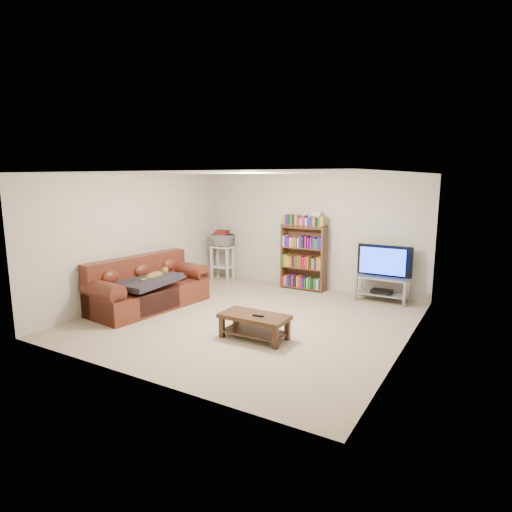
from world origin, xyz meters
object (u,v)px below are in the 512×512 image
Objects in this scene: sofa at (147,290)px; bookshelf at (304,256)px; coffee_table at (254,322)px; tv_stand at (382,285)px.

bookshelf reaches higher than sofa.
sofa is 2.21× the size of coffee_table.
sofa is at bearing 171.03° from coffee_table.
tv_stand reaches higher than coffee_table.
tv_stand is at bearing 68.12° from coffee_table.
bookshelf reaches higher than coffee_table.
sofa reaches higher than coffee_table.
coffee_table is 1.05× the size of tv_stand.
bookshelf is (-0.55, 2.98, 0.45)m from coffee_table.
bookshelf is (1.94, 2.62, 0.38)m from sofa.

